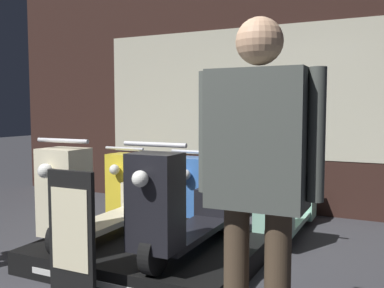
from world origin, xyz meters
TOP-DOWN VIEW (x-y plane):
  - shop_wall_back at (0.00, 3.49)m, footprint 7.87×0.09m
  - display_platform at (-0.13, 1.10)m, footprint 1.81×1.41m
  - scooter_display_left at (-0.54, 1.05)m, footprint 0.48×1.58m
  - scooter_display_right at (0.27, 1.05)m, footprint 0.48×1.58m
  - scooter_backrow_0 at (-0.93, 2.42)m, footprint 0.48×1.58m
  - scooter_backrow_1 at (-0.09, 2.42)m, footprint 0.48×1.58m
  - scooter_backrow_2 at (0.75, 2.42)m, footprint 0.48×1.58m
  - person_right_browsing at (1.15, 0.03)m, footprint 0.63×0.27m
  - price_sign_board at (-0.18, 0.19)m, footprint 0.37×0.04m

SIDE VIEW (x-z plane):
  - display_platform at x=-0.13m, z-range 0.00..0.19m
  - scooter_backrow_0 at x=-0.93m, z-range -0.11..0.81m
  - scooter_backrow_1 at x=-0.09m, z-range -0.11..0.81m
  - scooter_backrow_2 at x=0.75m, z-range -0.11..0.81m
  - price_sign_board at x=-0.18m, z-range 0.01..0.93m
  - scooter_display_left at x=-0.54m, z-range 0.08..1.00m
  - scooter_display_right at x=0.27m, z-range 0.08..1.00m
  - person_right_browsing at x=1.15m, z-range 0.18..1.96m
  - shop_wall_back at x=0.00m, z-range 0.00..3.20m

